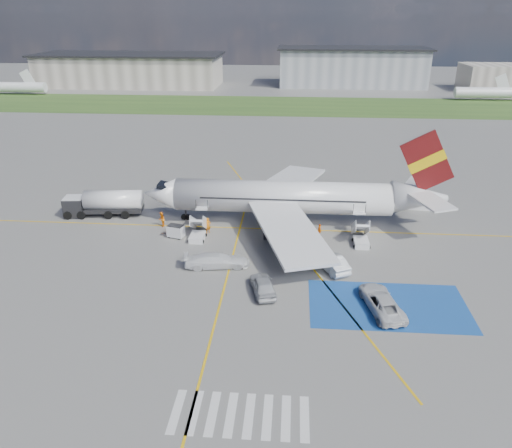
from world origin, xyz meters
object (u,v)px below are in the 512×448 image
object	(u,v)px
gpu_cart	(176,232)
car_silver_a	(263,285)
car_silver_b	(331,262)
van_white_a	(382,299)
van_white_b	(217,258)
airliner	(295,197)
belt_loader	(419,206)
fuel_tanker	(104,205)

from	to	relation	value
gpu_cart	car_silver_a	distance (m)	15.75
car_silver_b	van_white_a	distance (m)	8.05
car_silver_a	car_silver_b	world-z (taller)	car_silver_b
car_silver_b	van_white_b	size ratio (longest dim) A/B	1.01
airliner	van_white_a	size ratio (longest dim) A/B	7.06
car_silver_a	van_white_a	xyz separation A→B (m)	(10.55, -1.92, 0.17)
belt_loader	car_silver_a	distance (m)	29.97
van_white_a	van_white_b	size ratio (longest dim) A/B	1.05
gpu_cart	van_white_a	size ratio (longest dim) A/B	0.40
van_white_b	car_silver_a	bearing A→B (deg)	-141.00
fuel_tanker	van_white_a	size ratio (longest dim) A/B	1.91
belt_loader	van_white_a	size ratio (longest dim) A/B	0.97
airliner	van_white_b	distance (m)	14.50
airliner	van_white_b	xyz separation A→B (m)	(-7.84, -11.96, -2.42)
gpu_cart	car_silver_a	size ratio (longest dim) A/B	0.43
fuel_tanker	gpu_cart	distance (m)	12.08
gpu_cart	car_silver_b	bearing A→B (deg)	-4.36
belt_loader	gpu_cart	bearing A→B (deg)	-153.28
van_white_a	car_silver_b	bearing A→B (deg)	-72.32
gpu_cart	belt_loader	xyz separation A→B (m)	(30.10, 11.47, -0.32)
belt_loader	van_white_b	distance (m)	30.42
belt_loader	car_silver_b	xyz separation A→B (m)	(-12.73, -17.86, 0.46)
gpu_cart	car_silver_b	xyz separation A→B (m)	(17.38, -6.39, 0.14)
fuel_tanker	van_white_a	distance (m)	37.25
airliner	fuel_tanker	distance (m)	24.22
airliner	belt_loader	world-z (taller)	airliner
car_silver_b	van_white_a	bearing A→B (deg)	92.88
car_silver_b	van_white_a	size ratio (longest dim) A/B	0.96
fuel_tanker	car_silver_b	size ratio (longest dim) A/B	1.98
airliner	van_white_a	xyz separation A→B (m)	(7.76, -18.59, -2.41)
car_silver_a	van_white_b	world-z (taller)	van_white_b
fuel_tanker	gpu_cart	xyz separation A→B (m)	(10.53, -5.89, -0.71)
gpu_cart	airliner	bearing A→B (deg)	36.77
gpu_cart	car_silver_b	distance (m)	18.52
van_white_a	airliner	bearing A→B (deg)	-79.29
gpu_cart	van_white_a	distance (m)	25.20
airliner	gpu_cart	xyz separation A→B (m)	(-13.60, -5.20, -2.70)
van_white_a	gpu_cart	bearing A→B (deg)	-44.01
car_silver_b	van_white_b	xyz separation A→B (m)	(-11.62, -0.37, 0.14)
fuel_tanker	belt_loader	bearing A→B (deg)	1.74
airliner	car_silver_a	xyz separation A→B (m)	(-2.79, -16.66, -2.58)
belt_loader	van_white_a	world-z (taller)	van_white_a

